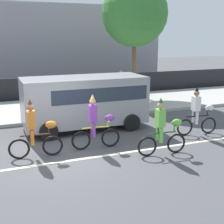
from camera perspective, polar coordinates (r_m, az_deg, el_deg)
The scene contains 11 objects.
ground_plane at distance 10.40m, azimuth -8.85°, elevation -7.88°, with size 80.00×80.00×0.00m, color #4C4C4F.
road_centre_line at distance 9.94m, azimuth -8.20°, elevation -8.87°, with size 36.00×0.14×0.01m, color beige.
sidewalk_curb at distance 16.52m, azimuth -13.88°, elevation 0.30°, with size 60.00×5.00×0.15m, color #ADAAA3.
fence_line at distance 19.23m, azimuth -15.18°, elevation 3.98°, with size 40.00×0.08×1.40m, color black.
parade_cyclist_orange at distance 10.17m, azimuth -13.79°, elevation -3.60°, with size 1.72×0.50×1.92m.
parade_cyclist_purple at distance 10.68m, azimuth -2.91°, elevation -2.38°, with size 1.72×0.50×1.92m.
parade_cyclist_lime at distance 10.23m, azimuth 9.29°, elevation -3.27°, with size 1.72×0.50×1.92m.
parade_cyclist_zebra at distance 12.63m, azimuth 15.45°, elevation -0.33°, with size 1.72×0.50×1.92m.
parked_van_grey at distance 12.94m, azimuth -4.76°, elevation 2.45°, with size 5.00×2.22×2.18m.
street_tree_near_lamp at distance 19.47m, azimuth 4.18°, elevation 17.53°, with size 3.94×3.94×6.93m.
pedestrian_onlooker at distance 18.99m, azimuth 1.67°, elevation 5.30°, with size 0.32×0.20×1.62m.
Camera 1 is at (-2.02, -9.46, 3.81)m, focal length 50.00 mm.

